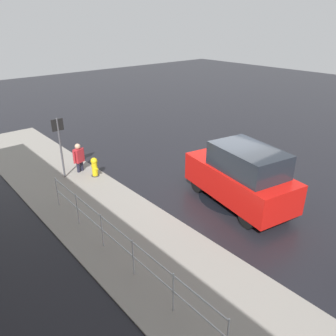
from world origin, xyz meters
TOP-DOWN VIEW (x-y plane):
  - ground_plane at (0.00, 0.00)m, footprint 60.00×60.00m
  - kerb_strip at (0.00, 4.20)m, footprint 24.00×3.20m
  - moving_hatchback at (-0.84, 0.35)m, footprint 4.15×2.40m
  - fire_hydrant at (4.12, 2.99)m, footprint 0.42×0.31m
  - pedestrian at (4.89, 3.24)m, footprint 0.34×0.55m
  - metal_railing at (-0.63, 5.00)m, footprint 7.18×0.04m
  - sign_post at (4.80, 3.95)m, footprint 0.07×0.44m
  - puddle_patch at (-0.52, -0.02)m, footprint 2.73×2.73m

SIDE VIEW (x-z plane):
  - ground_plane at x=0.00m, z-range 0.00..0.00m
  - puddle_patch at x=-0.52m, z-range 0.00..0.01m
  - kerb_strip at x=0.00m, z-range 0.00..0.04m
  - fire_hydrant at x=4.12m, z-range 0.00..0.80m
  - pedestrian at x=4.89m, z-range 0.07..1.29m
  - metal_railing at x=-0.63m, z-range 0.18..1.23m
  - moving_hatchback at x=-0.84m, z-range 0.00..2.06m
  - sign_post at x=4.80m, z-range 0.38..2.78m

